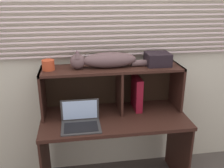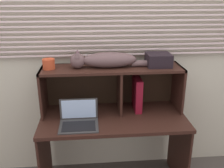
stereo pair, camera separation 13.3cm
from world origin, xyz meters
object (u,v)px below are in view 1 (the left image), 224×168
at_px(book_stack, 82,109).
at_px(small_basket, 48,65).
at_px(storage_box, 158,59).
at_px(cat, 106,60).
at_px(laptop, 81,121).
at_px(binder_upright, 137,93).

bearing_deg(book_stack, small_basket, -179.43).
height_order(book_stack, small_basket, small_basket).
distance_m(book_stack, storage_box, 0.81).
bearing_deg(cat, small_basket, 180.00).
height_order(book_stack, storage_box, storage_box).
xyz_separation_m(cat, storage_box, (0.46, 0.00, -0.01)).
height_order(laptop, book_stack, laptop).
distance_m(small_basket, storage_box, 0.95).
relative_size(binder_upright, small_basket, 2.94).
height_order(laptop, storage_box, storage_box).
xyz_separation_m(cat, small_basket, (-0.48, 0.00, -0.02)).
bearing_deg(binder_upright, small_basket, 180.00).
relative_size(cat, laptop, 2.52).
distance_m(binder_upright, small_basket, 0.83).
xyz_separation_m(laptop, small_basket, (-0.24, 0.24, 0.42)).
relative_size(binder_upright, book_stack, 1.36).
bearing_deg(binder_upright, storage_box, 0.00).
bearing_deg(book_stack, storage_box, -0.22).
distance_m(cat, book_stack, 0.50).
height_order(binder_upright, storage_box, storage_box).
height_order(laptop, binder_upright, binder_upright).
xyz_separation_m(laptop, storage_box, (0.71, 0.24, 0.43)).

